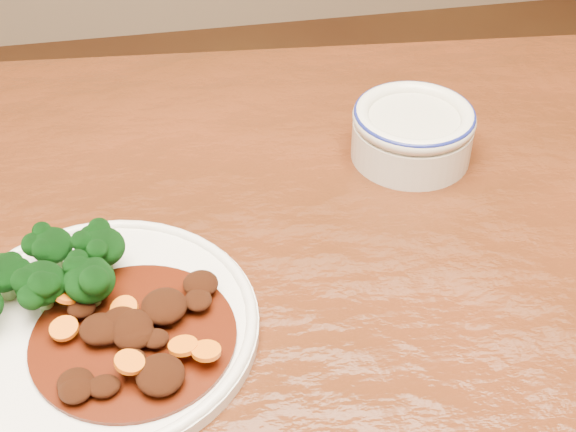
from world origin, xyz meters
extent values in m
cube|color=#54220E|center=(0.00, 0.00, 0.73)|extent=(1.57, 1.03, 0.04)
cylinder|color=white|center=(-0.14, 0.03, 0.76)|extent=(0.24, 0.24, 0.01)
torus|color=white|center=(-0.14, 0.03, 0.76)|extent=(0.23, 0.23, 0.01)
cylinder|color=#66994F|center=(-0.14, 0.05, 0.77)|extent=(0.01, 0.01, 0.01)
ellipsoid|color=black|center=(-0.14, 0.05, 0.79)|extent=(0.04, 0.04, 0.03)
cylinder|color=#66994F|center=(-0.17, 0.10, 0.77)|extent=(0.01, 0.01, 0.01)
ellipsoid|color=black|center=(-0.17, 0.10, 0.79)|extent=(0.03, 0.03, 0.03)
cylinder|color=#66994F|center=(-0.13, 0.09, 0.77)|extent=(0.01, 0.01, 0.01)
ellipsoid|color=black|center=(-0.13, 0.09, 0.79)|extent=(0.04, 0.04, 0.03)
cylinder|color=#66994F|center=(-0.18, 0.06, 0.77)|extent=(0.01, 0.01, 0.01)
ellipsoid|color=black|center=(-0.18, 0.06, 0.79)|extent=(0.04, 0.04, 0.03)
cylinder|color=#66994F|center=(-0.21, 0.08, 0.77)|extent=(0.01, 0.01, 0.01)
ellipsoid|color=black|center=(-0.21, 0.08, 0.79)|extent=(0.03, 0.03, 0.03)
cylinder|color=#411507|center=(-0.11, 0.01, 0.76)|extent=(0.15, 0.15, 0.00)
ellipsoid|color=black|center=(-0.14, -0.03, 0.77)|extent=(0.02, 0.02, 0.01)
ellipsoid|color=black|center=(-0.15, -0.03, 0.77)|extent=(0.03, 0.02, 0.01)
ellipsoid|color=black|center=(-0.09, 0.03, 0.77)|extent=(0.03, 0.04, 0.02)
ellipsoid|color=black|center=(-0.07, 0.03, 0.77)|extent=(0.02, 0.02, 0.01)
ellipsoid|color=black|center=(-0.06, 0.05, 0.77)|extent=(0.03, 0.03, 0.01)
ellipsoid|color=black|center=(-0.14, 0.02, 0.77)|extent=(0.02, 0.02, 0.01)
ellipsoid|color=black|center=(-0.11, 0.01, 0.77)|extent=(0.03, 0.03, 0.02)
ellipsoid|color=black|center=(-0.13, 0.02, 0.77)|extent=(0.03, 0.03, 0.01)
ellipsoid|color=black|center=(-0.10, 0.00, 0.77)|extent=(0.02, 0.02, 0.01)
ellipsoid|color=black|center=(-0.12, -0.01, 0.77)|extent=(0.02, 0.02, 0.01)
ellipsoid|color=black|center=(-0.09, 0.04, 0.77)|extent=(0.03, 0.03, 0.02)
ellipsoid|color=black|center=(-0.15, 0.04, 0.77)|extent=(0.02, 0.02, 0.01)
ellipsoid|color=black|center=(-0.15, -0.03, 0.77)|extent=(0.02, 0.02, 0.01)
ellipsoid|color=black|center=(-0.11, 0.01, 0.77)|extent=(0.03, 0.03, 0.02)
ellipsoid|color=black|center=(-0.12, 0.02, 0.77)|extent=(0.03, 0.02, 0.01)
ellipsoid|color=black|center=(-0.14, 0.02, 0.77)|extent=(0.03, 0.03, 0.01)
ellipsoid|color=black|center=(-0.10, -0.03, 0.77)|extent=(0.03, 0.04, 0.02)
cylinder|color=orange|center=(-0.16, 0.05, 0.78)|extent=(0.02, 0.02, 0.01)
cylinder|color=orange|center=(-0.08, -0.01, 0.77)|extent=(0.03, 0.03, 0.01)
cylinder|color=orange|center=(-0.06, -0.02, 0.78)|extent=(0.02, 0.02, 0.01)
cylinder|color=orange|center=(-0.12, 0.03, 0.77)|extent=(0.02, 0.02, 0.01)
cylinder|color=orange|center=(-0.16, 0.02, 0.77)|extent=(0.02, 0.02, 0.01)
cylinder|color=orange|center=(-0.12, -0.02, 0.78)|extent=(0.03, 0.03, 0.01)
cylinder|color=silver|center=(0.16, 0.21, 0.77)|extent=(0.11, 0.11, 0.04)
cylinder|color=#ECE6CE|center=(0.16, 0.21, 0.79)|extent=(0.09, 0.09, 0.01)
torus|color=silver|center=(0.16, 0.21, 0.79)|extent=(0.12, 0.12, 0.02)
torus|color=navy|center=(0.16, 0.21, 0.80)|extent=(0.11, 0.11, 0.01)
camera|label=1|loc=(-0.08, -0.39, 1.20)|focal=50.00mm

